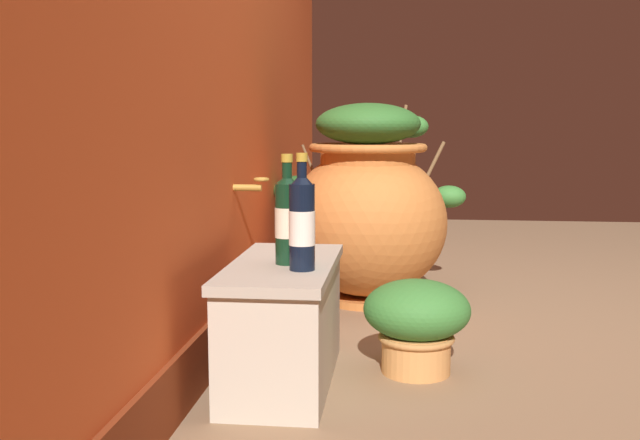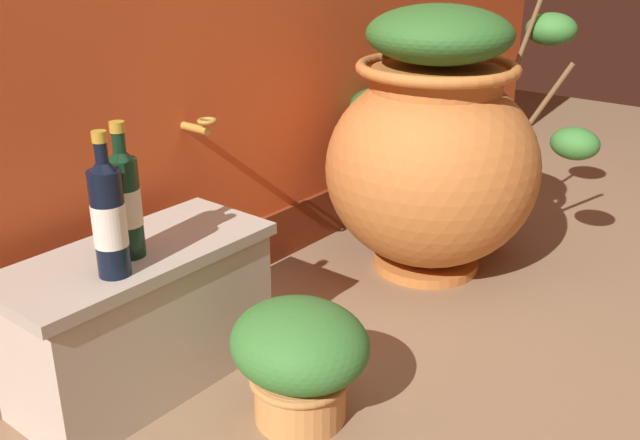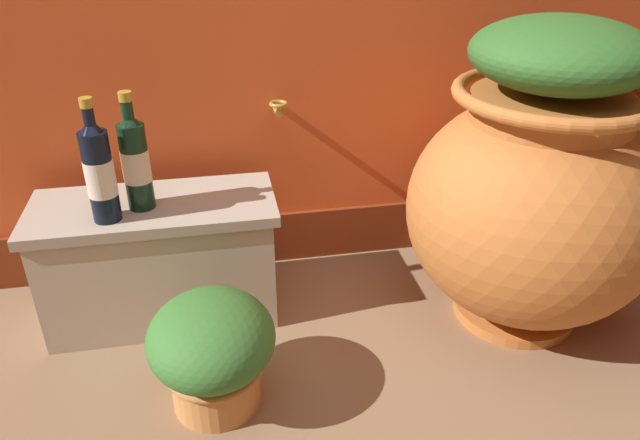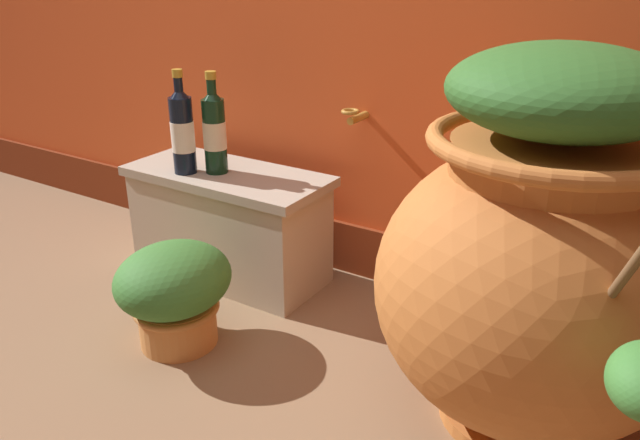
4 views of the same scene
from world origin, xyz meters
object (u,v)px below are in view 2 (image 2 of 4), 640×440
at_px(wine_bottle_left, 109,215).
at_px(wine_bottle_middle, 125,199).
at_px(potted_shrub, 300,357).
at_px(terracotta_urn, 433,149).

relative_size(wine_bottle_left, wine_bottle_middle, 1.02).
height_order(wine_bottle_middle, potted_shrub, wine_bottle_middle).
height_order(wine_bottle_left, potted_shrub, wine_bottle_left).
xyz_separation_m(terracotta_urn, wine_bottle_left, (-1.16, 0.13, 0.10)).
distance_m(wine_bottle_left, wine_bottle_middle, 0.10).
xyz_separation_m(wine_bottle_left, wine_bottle_middle, (0.08, 0.06, -0.00)).
distance_m(wine_bottle_middle, potted_shrub, 0.54).
height_order(terracotta_urn, wine_bottle_middle, terracotta_urn).
bearing_deg(terracotta_urn, wine_bottle_middle, 170.30).
relative_size(terracotta_urn, potted_shrub, 2.67).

